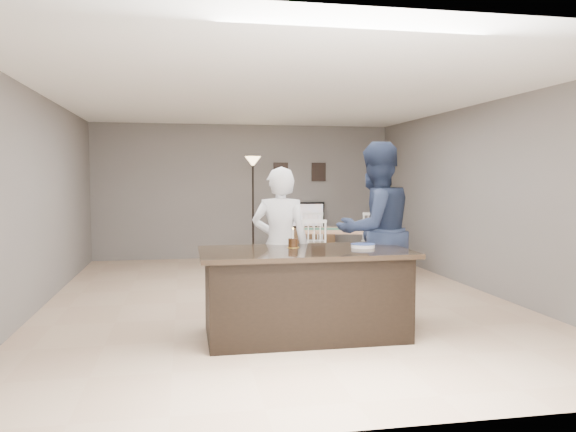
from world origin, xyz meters
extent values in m
plane|color=tan|center=(0.00, 0.00, 0.00)|extent=(8.00, 8.00, 0.00)
plane|color=slate|center=(0.00, 4.00, 1.35)|extent=(6.00, 0.00, 6.00)
plane|color=slate|center=(0.00, -4.00, 1.35)|extent=(6.00, 0.00, 6.00)
plane|color=slate|center=(-3.00, 0.00, 1.35)|extent=(0.00, 8.00, 8.00)
plane|color=slate|center=(3.00, 0.00, 1.35)|extent=(0.00, 8.00, 8.00)
plane|color=white|center=(0.00, 0.00, 2.70)|extent=(8.00, 8.00, 0.00)
cube|color=black|center=(0.00, -1.80, 0.42)|extent=(2.00, 1.00, 0.85)
cube|color=black|center=(0.00, -1.80, 0.88)|extent=(2.15, 1.10, 0.05)
cube|color=brown|center=(1.20, 3.77, 0.30)|extent=(1.20, 0.40, 0.60)
imported|color=black|center=(1.20, 3.84, 0.86)|extent=(0.91, 0.12, 0.53)
plane|color=orange|center=(1.20, 3.76, 0.87)|extent=(0.78, 0.00, 0.78)
cube|color=black|center=(0.75, 3.98, 1.75)|extent=(0.30, 0.02, 0.38)
cube|color=black|center=(1.55, 3.98, 1.75)|extent=(0.30, 0.02, 0.38)
imported|color=silver|center=(-0.16, -1.25, 0.88)|extent=(0.74, 0.59, 1.76)
imported|color=#1B243C|center=(0.95, -1.25, 1.02)|extent=(1.19, 1.04, 2.05)
cylinder|color=gold|center=(-0.08, -1.60, 0.90)|extent=(0.14, 0.14, 0.00)
cylinder|color=#39210F|center=(-0.08, -1.60, 0.95)|extent=(0.10, 0.10, 0.09)
cylinder|color=white|center=(-0.08, -1.60, 1.04)|extent=(0.02, 0.02, 0.10)
sphere|color=#FFBF4C|center=(-0.08, -1.60, 1.10)|extent=(0.02, 0.02, 0.02)
cylinder|color=white|center=(0.64, -1.74, 0.91)|extent=(0.25, 0.25, 0.01)
cylinder|color=white|center=(0.64, -1.74, 0.92)|extent=(0.25, 0.25, 0.01)
cylinder|color=white|center=(0.64, -1.74, 0.93)|extent=(0.25, 0.25, 0.01)
cylinder|color=#304994|center=(0.64, -1.74, 0.94)|extent=(0.26, 0.26, 0.00)
cube|color=tan|center=(1.50, 1.75, 0.74)|extent=(1.78, 1.24, 0.04)
cylinder|color=tan|center=(0.70, 1.54, 0.36)|extent=(0.06, 0.06, 0.72)
cylinder|color=tan|center=(2.29, 1.96, 0.36)|extent=(0.06, 0.06, 0.72)
cube|color=#38644A|center=(1.50, 1.75, 0.76)|extent=(1.46, 0.65, 0.01)
cube|color=white|center=(0.80, 1.18, 0.46)|extent=(0.50, 0.49, 0.04)
cylinder|color=white|center=(0.60, 1.06, 0.22)|extent=(0.03, 0.03, 0.44)
cylinder|color=white|center=(1.00, 1.30, 0.22)|extent=(0.03, 0.03, 0.44)
cube|color=white|center=(0.76, 1.00, 0.96)|extent=(0.38, 0.11, 0.05)
cube|color=white|center=(1.89, 0.94, 0.46)|extent=(0.50, 0.49, 0.04)
cylinder|color=white|center=(1.68, 0.82, 0.22)|extent=(0.03, 0.03, 0.44)
cylinder|color=white|center=(2.09, 1.06, 0.22)|extent=(0.03, 0.03, 0.44)
cube|color=white|center=(1.85, 0.76, 0.96)|extent=(0.38, 0.11, 0.05)
cube|color=white|center=(1.10, 2.56, 0.46)|extent=(0.50, 0.49, 0.04)
cylinder|color=white|center=(1.31, 2.68, 0.22)|extent=(0.03, 0.03, 0.44)
cylinder|color=white|center=(0.90, 2.44, 0.22)|extent=(0.03, 0.03, 0.44)
cube|color=white|center=(1.14, 2.74, 0.96)|extent=(0.38, 0.11, 0.05)
cube|color=white|center=(2.19, 2.32, 0.46)|extent=(0.50, 0.49, 0.04)
cylinder|color=white|center=(2.39, 2.44, 0.22)|extent=(0.03, 0.03, 0.44)
cylinder|color=white|center=(1.99, 2.20, 0.22)|extent=(0.03, 0.03, 0.44)
cube|color=white|center=(2.23, 2.50, 0.96)|extent=(0.38, 0.11, 0.05)
cylinder|color=black|center=(0.08, 3.17, 0.02)|extent=(0.30, 0.30, 0.03)
cylinder|color=black|center=(0.08, 3.17, 0.96)|extent=(0.04, 0.04, 1.87)
cone|color=#F8CB88|center=(0.08, 3.17, 1.94)|extent=(0.30, 0.30, 0.20)
camera|label=1|loc=(-1.22, -7.39, 1.65)|focal=35.00mm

